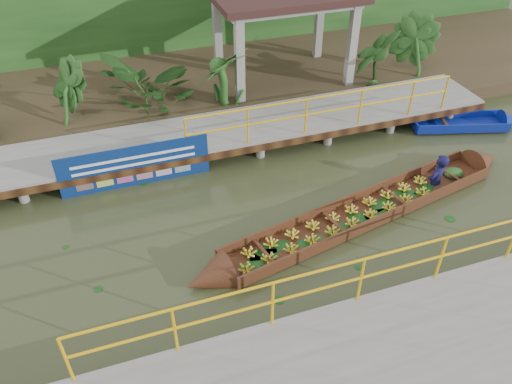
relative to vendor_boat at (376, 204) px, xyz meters
name	(u,v)px	position (x,y,z in m)	size (l,w,h in m)	color
ground	(258,227)	(-2.77, 0.36, -0.23)	(80.00, 80.00, 0.00)	#2A3118
land_strip	(185,81)	(-2.77, 7.86, 0.00)	(30.00, 8.00, 0.45)	#382A1C
far_dock	(217,134)	(-2.75, 3.79, 0.25)	(16.00, 2.06, 1.66)	slate
near_dock	(399,362)	(-1.77, -3.83, 0.08)	(18.00, 2.40, 1.73)	slate
pavilion	(284,3)	(0.23, 6.66, 2.59)	(4.40, 3.00, 3.00)	slate
foliage_backdrop	(165,4)	(-2.77, 10.36, 1.77)	(30.00, 0.80, 4.00)	#183D13
vendor_boat	(376,204)	(0.00, 0.00, 0.00)	(8.98, 2.72, 2.00)	#3D2010
moored_blue_boat	(483,123)	(4.95, 2.40, -0.09)	(3.26, 1.64, 0.75)	navy
blue_banner	(135,166)	(-5.09, 2.84, 0.33)	(3.66, 0.04, 1.14)	navy
tropical_plants	(214,75)	(-2.29, 5.66, 1.09)	(14.39, 1.39, 1.74)	#183D13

